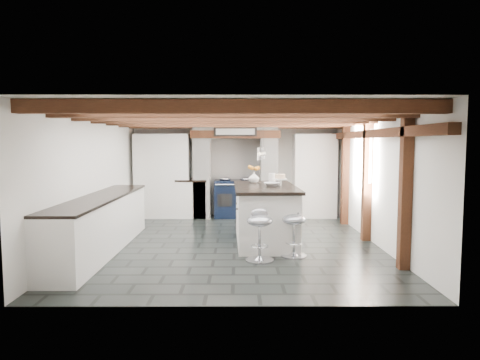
{
  "coord_description": "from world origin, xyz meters",
  "views": [
    {
      "loc": [
        0.07,
        -7.56,
        1.8
      ],
      "look_at": [
        0.1,
        0.4,
        1.1
      ],
      "focal_mm": 32.0,
      "sensor_mm": 36.0,
      "label": 1
    }
  ],
  "objects_px": {
    "range_cooker": "(235,198)",
    "bar_stool_far": "(260,229)",
    "bar_stool_near": "(294,227)",
    "kitchen_island": "(265,213)"
  },
  "relations": [
    {
      "from": "bar_stool_far",
      "to": "bar_stool_near",
      "type": "bearing_deg",
      "value": 18.91
    },
    {
      "from": "range_cooker",
      "to": "bar_stool_near",
      "type": "distance_m",
      "value": 3.74
    },
    {
      "from": "range_cooker",
      "to": "bar_stool_far",
      "type": "relative_size",
      "value": 1.26
    },
    {
      "from": "bar_stool_near",
      "to": "kitchen_island",
      "type": "bearing_deg",
      "value": 129.74
    },
    {
      "from": "range_cooker",
      "to": "bar_stool_near",
      "type": "relative_size",
      "value": 1.31
    },
    {
      "from": "range_cooker",
      "to": "bar_stool_far",
      "type": "xyz_separation_m",
      "value": [
        0.39,
        -3.87,
        0.03
      ]
    },
    {
      "from": "bar_stool_near",
      "to": "bar_stool_far",
      "type": "bearing_deg",
      "value": -137.66
    },
    {
      "from": "bar_stool_near",
      "to": "bar_stool_far",
      "type": "xyz_separation_m",
      "value": [
        -0.55,
        -0.25,
        0.02
      ]
    },
    {
      "from": "range_cooker",
      "to": "kitchen_island",
      "type": "distance_m",
      "value": 2.67
    },
    {
      "from": "kitchen_island",
      "to": "bar_stool_near",
      "type": "height_order",
      "value": "kitchen_island"
    }
  ]
}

